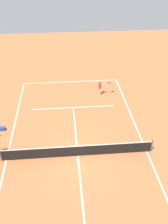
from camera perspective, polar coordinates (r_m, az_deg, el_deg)
ground_plane at (r=18.47m, az=-1.39°, el=-9.92°), size 60.00×60.00×0.00m
court_lines at (r=18.47m, az=-1.39°, el=-9.92°), size 10.32×23.43×0.01m
tennis_net at (r=18.13m, az=-1.42°, el=-8.80°), size 10.92×0.10×1.07m
player_serving at (r=25.07m, az=3.76°, el=5.89°), size 1.30×0.45×1.66m
tennis_ball at (r=24.01m, az=3.56°, el=1.87°), size 0.07×0.07×0.07m
equipment_bag at (r=21.74m, az=-18.54°, el=-3.62°), size 0.76×0.32×0.30m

